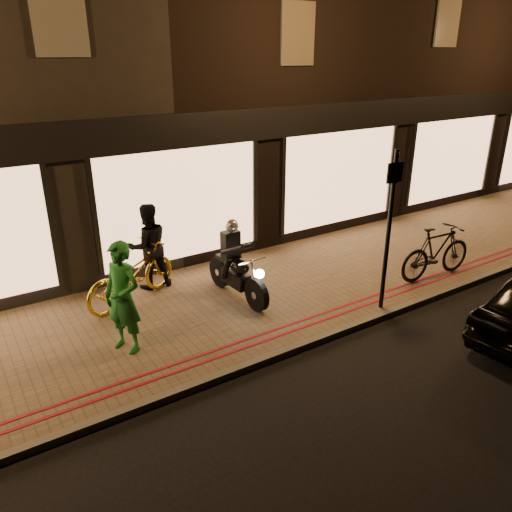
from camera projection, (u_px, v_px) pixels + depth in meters
The scene contains 11 objects.
ground at pixel (289, 356), 8.20m from camera, with size 90.00×90.00×0.00m, color black.
sidewalk at pixel (228, 305), 9.73m from camera, with size 50.00×4.00×0.12m, color brown.
kerb_stone at pixel (287, 352), 8.22m from camera, with size 50.00×0.14×0.12m, color #59544C.
red_kerb_lines at pixel (270, 335), 8.58m from camera, with size 50.00×0.26×0.01m.
building_row at pixel (96, 67), 13.56m from camera, with size 48.00×10.11×8.50m.
motorcycle at pixel (236, 268), 9.70m from camera, with size 0.60×1.94×1.59m.
sign_post at pixel (389, 224), 8.90m from camera, with size 0.35×0.08×3.00m.
bicycle_gold at pixel (131, 275), 9.55m from camera, with size 0.74×2.12×1.11m, color gold.
bicycle_dark at pixel (436, 252), 10.59m from camera, with size 0.55×1.93×1.16m, color black.
person_green at pixel (123, 298), 7.85m from camera, with size 0.68×0.44×1.86m, color #1E7328.
person_dark at pixel (148, 246), 10.04m from camera, with size 0.86×0.67×1.77m, color black.
Camera 1 is at (-4.25, -5.54, 4.64)m, focal length 35.00 mm.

